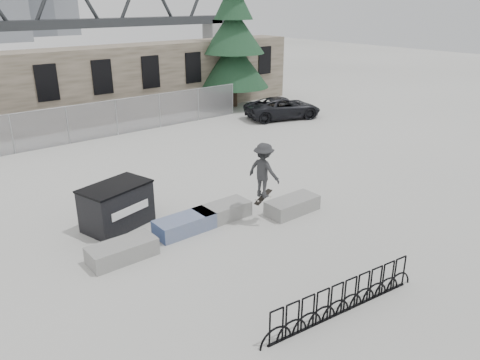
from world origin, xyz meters
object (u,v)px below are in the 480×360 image
object	(u,v)px
planter_center_right	(222,211)
bike_rack	(343,298)
dumpster	(117,206)
skateboarder	(264,170)
planter_far_left	(122,250)
planter_center_left	(185,224)
planter_offset	(292,205)
spruce_tree	(234,38)
suv	(283,108)

from	to	relation	value
planter_center_right	bike_rack	world-z (taller)	bike_rack
dumpster	skateboarder	distance (m)	5.05
planter_far_left	planter_center_left	size ratio (longest dim) A/B	1.00
planter_offset	skateboarder	world-z (taller)	skateboarder
bike_rack	spruce_tree	distance (m)	24.26
dumpster	planter_far_left	bearing A→B (deg)	-127.39
planter_far_left	skateboarder	xyz separation A→B (m)	(4.86, -0.76, 1.61)
planter_center_left	planter_center_right	distance (m)	1.55
suv	planter_offset	bearing A→B (deg)	155.61
spruce_tree	skateboarder	xyz separation A→B (m)	(-10.79, -15.30, -2.80)
suv	skateboarder	world-z (taller)	skateboarder
planter_offset	bike_rack	size ratio (longest dim) A/B	0.41
skateboarder	dumpster	bearing A→B (deg)	42.89
planter_far_left	spruce_tree	world-z (taller)	spruce_tree
dumpster	spruce_tree	distance (m)	19.72
planter_center_left	planter_offset	size ratio (longest dim) A/B	1.00
planter_far_left	planter_center_left	xyz separation A→B (m)	(2.37, 0.31, 0.00)
dumpster	suv	world-z (taller)	dumpster
bike_rack	dumpster	bearing A→B (deg)	105.60
planter_far_left	suv	bearing A→B (deg)	31.48
dumpster	skateboarder	world-z (taller)	skateboarder
planter_center_left	spruce_tree	xyz separation A→B (m)	(13.27, 14.23, 4.41)
planter_far_left	planter_offset	xyz separation A→B (m)	(6.20, -0.84, 0.00)
planter_center_right	spruce_tree	distance (m)	18.95
spruce_tree	dumpster	bearing A→B (deg)	-139.93
planter_offset	dumpster	world-z (taller)	dumpster
planter_center_left	skateboarder	size ratio (longest dim) A/B	0.96
planter_center_left	spruce_tree	size ratio (longest dim) A/B	0.17
planter_center_right	planter_offset	xyz separation A→B (m)	(2.28, -1.16, 0.00)
bike_rack	spruce_tree	bearing A→B (deg)	58.16
planter_far_left	bike_rack	distance (m)	6.50
spruce_tree	planter_center_left	bearing A→B (deg)	-133.02
planter_center_left	dumpster	world-z (taller)	dumpster
planter_offset	bike_rack	world-z (taller)	bike_rack
planter_offset	bike_rack	bearing A→B (deg)	-122.80
bike_rack	planter_offset	bearing A→B (deg)	57.20
suv	skateboarder	distance (m)	15.21
planter_center_left	planter_offset	xyz separation A→B (m)	(3.84, -1.15, 0.00)
planter_offset	suv	xyz separation A→B (m)	(9.63, 10.54, 0.39)
planter_center_left	suv	size ratio (longest dim) A/B	0.41
planter_center_right	bike_rack	size ratio (longest dim) A/B	0.41
planter_offset	bike_rack	xyz separation A→B (m)	(-3.16, -4.90, 0.15)
planter_center_left	suv	xyz separation A→B (m)	(13.47, 9.38, 0.39)
planter_offset	planter_center_left	bearing A→B (deg)	163.25
planter_far_left	planter_center_right	world-z (taller)	same
skateboarder	suv	bearing A→B (deg)	-57.96
dumpster	bike_rack	world-z (taller)	dumpster
planter_offset	spruce_tree	size ratio (longest dim) A/B	0.17
dumpster	spruce_tree	world-z (taller)	spruce_tree
planter_far_left	dumpster	xyz separation A→B (m)	(0.85, 2.10, 0.46)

